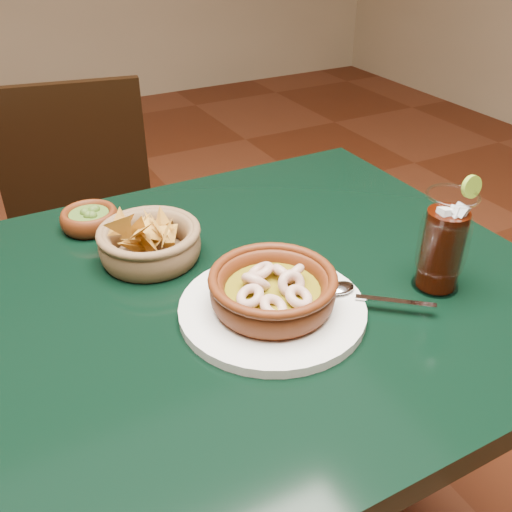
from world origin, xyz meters
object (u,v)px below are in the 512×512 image
chip_basket (150,242)px  cola_drink (443,243)px  dining_chair (87,244)px  dining_table (171,359)px  shrimp_plate (273,295)px

chip_basket → cola_drink: bearing=-38.3°
dining_chair → cola_drink: bearing=-66.6°
dining_table → shrimp_plate: shrimp_plate is taller
chip_basket → dining_chair: bearing=90.7°
dining_table → cola_drink: (0.39, -0.14, 0.18)m
shrimp_plate → cola_drink: cola_drink is taller
dining_chair → shrimp_plate: bearing=-82.0°
shrimp_plate → cola_drink: 0.27m
dining_table → cola_drink: 0.45m
dining_chair → cola_drink: size_ratio=4.93×
dining_chair → chip_basket: size_ratio=4.36×
shrimp_plate → cola_drink: size_ratio=1.91×
dining_table → chip_basket: 0.19m
dining_chair → dining_table: bearing=-91.7°
dining_table → dining_chair: bearing=88.3°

